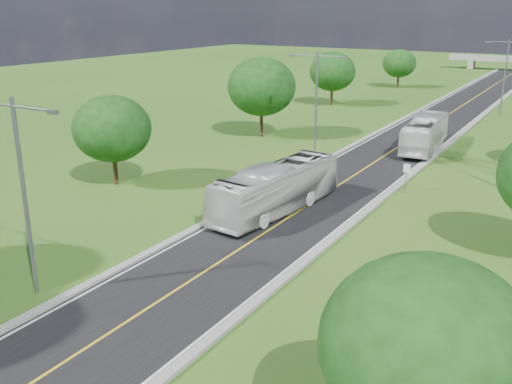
# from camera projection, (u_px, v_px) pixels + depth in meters

# --- Properties ---
(ground) EXTENTS (260.00, 260.00, 0.00)m
(ground) POSITION_uv_depth(u_px,v_px,m) (418.00, 135.00, 65.39)
(ground) COLOR #2F5B19
(ground) RESTS_ON ground
(road) EXTENTS (8.00, 150.00, 0.06)m
(road) POSITION_uv_depth(u_px,v_px,m) (432.00, 125.00, 70.28)
(road) COLOR black
(road) RESTS_ON ground
(curb_left) EXTENTS (0.50, 150.00, 0.22)m
(curb_left) POSITION_uv_depth(u_px,v_px,m) (398.00, 121.00, 72.33)
(curb_left) COLOR gray
(curb_left) RESTS_ON ground
(curb_right) EXTENTS (0.50, 150.00, 0.22)m
(curb_right) POSITION_uv_depth(u_px,v_px,m) (468.00, 128.00, 68.17)
(curb_right) COLOR gray
(curb_right) RESTS_ON ground
(speed_limit_sign) EXTENTS (0.55, 0.09, 2.40)m
(speed_limit_sign) POSITION_uv_depth(u_px,v_px,m) (407.00, 173.00, 44.40)
(speed_limit_sign) COLOR slate
(speed_limit_sign) RESTS_ON ground
(streetlight_near_left) EXTENTS (5.90, 0.25, 10.00)m
(streetlight_near_left) POSITION_uv_depth(u_px,v_px,m) (23.00, 182.00, 27.35)
(streetlight_near_left) COLOR slate
(streetlight_near_left) RESTS_ON ground
(streetlight_mid_left) EXTENTS (5.90, 0.25, 10.00)m
(streetlight_mid_left) POSITION_uv_depth(u_px,v_px,m) (316.00, 95.00, 54.26)
(streetlight_mid_left) COLOR slate
(streetlight_mid_left) RESTS_ON ground
(streetlight_far_right) EXTENTS (5.90, 0.25, 10.00)m
(streetlight_far_right) POSITION_uv_depth(u_px,v_px,m) (505.00, 71.00, 75.30)
(streetlight_far_right) COLOR slate
(streetlight_far_right) RESTS_ON ground
(tree_lb) EXTENTS (6.30, 6.30, 7.33)m
(tree_lb) POSITION_uv_depth(u_px,v_px,m) (112.00, 129.00, 45.69)
(tree_lb) COLOR black
(tree_lb) RESTS_ON ground
(tree_lc) EXTENTS (7.56, 7.56, 8.79)m
(tree_lc) POSITION_uv_depth(u_px,v_px,m) (262.00, 87.00, 62.86)
(tree_lc) COLOR black
(tree_lc) RESTS_ON ground
(tree_ld) EXTENTS (6.72, 6.72, 7.82)m
(tree_ld) POSITION_uv_depth(u_px,v_px,m) (333.00, 71.00, 83.60)
(tree_ld) COLOR black
(tree_ld) RESTS_ON ground
(tree_le) EXTENTS (5.88, 5.88, 6.84)m
(tree_le) POSITION_uv_depth(u_px,v_px,m) (399.00, 63.00, 102.14)
(tree_le) COLOR black
(tree_le) RESTS_ON ground
(tree_ra) EXTENTS (6.30, 6.30, 7.33)m
(tree_ra) POSITION_uv_depth(u_px,v_px,m) (427.00, 347.00, 16.33)
(tree_ra) COLOR black
(tree_ra) RESTS_ON ground
(bus_outbound) EXTENTS (3.89, 12.23, 3.35)m
(bus_outbound) POSITION_uv_depth(u_px,v_px,m) (425.00, 133.00, 57.86)
(bus_outbound) COLOR white
(bus_outbound) RESTS_ON road
(bus_inbound) EXTENTS (4.21, 12.57, 3.43)m
(bus_inbound) POSITION_uv_depth(u_px,v_px,m) (276.00, 188.00, 40.14)
(bus_inbound) COLOR silver
(bus_inbound) RESTS_ON road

